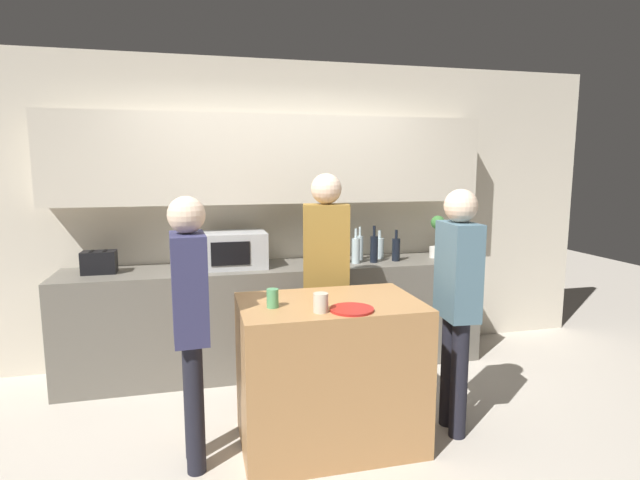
% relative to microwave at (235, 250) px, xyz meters
% --- Properties ---
extents(ground_plane, '(14.00, 14.00, 0.00)m').
position_rel_microwave_xyz_m(ground_plane, '(0.37, -1.40, -1.07)').
color(ground_plane, beige).
extents(back_wall, '(6.40, 0.40, 2.70)m').
position_rel_microwave_xyz_m(back_wall, '(0.37, 0.26, 0.47)').
color(back_wall, beige).
rests_on(back_wall, ground_plane).
extents(back_counter, '(3.60, 0.62, 0.92)m').
position_rel_microwave_xyz_m(back_counter, '(0.37, -0.01, -0.61)').
color(back_counter, '#6B665B').
rests_on(back_counter, ground_plane).
extents(kitchen_island, '(1.12, 0.73, 0.94)m').
position_rel_microwave_xyz_m(kitchen_island, '(0.48, -1.30, -0.60)').
color(kitchen_island, '#B27F4C').
rests_on(kitchen_island, ground_plane).
extents(microwave, '(0.52, 0.39, 0.30)m').
position_rel_microwave_xyz_m(microwave, '(0.00, 0.00, 0.00)').
color(microwave, '#B7BABC').
rests_on(microwave, back_counter).
extents(toaster, '(0.26, 0.16, 0.18)m').
position_rel_microwave_xyz_m(toaster, '(-1.07, 0.00, -0.06)').
color(toaster, black).
rests_on(toaster, back_counter).
extents(potted_plant, '(0.14, 0.14, 0.39)m').
position_rel_microwave_xyz_m(potted_plant, '(1.87, 0.00, 0.05)').
color(potted_plant, silver).
rests_on(potted_plant, back_counter).
extents(bottle_0, '(0.07, 0.07, 0.23)m').
position_rel_microwave_xyz_m(bottle_0, '(0.75, -0.10, -0.06)').
color(bottle_0, silver).
rests_on(bottle_0, back_counter).
extents(bottle_1, '(0.07, 0.07, 0.23)m').
position_rel_microwave_xyz_m(bottle_1, '(0.84, 0.06, -0.06)').
color(bottle_1, black).
rests_on(bottle_1, back_counter).
extents(bottle_2, '(0.07, 0.07, 0.32)m').
position_rel_microwave_xyz_m(bottle_2, '(0.93, -0.07, -0.03)').
color(bottle_2, '#194723').
rests_on(bottle_2, back_counter).
extents(bottle_3, '(0.07, 0.07, 0.31)m').
position_rel_microwave_xyz_m(bottle_3, '(1.05, -0.09, -0.03)').
color(bottle_3, silver).
rests_on(bottle_3, back_counter).
extents(bottle_4, '(0.06, 0.06, 0.30)m').
position_rel_microwave_xyz_m(bottle_4, '(1.13, 0.07, -0.03)').
color(bottle_4, silver).
rests_on(bottle_4, back_counter).
extents(bottle_5, '(0.07, 0.07, 0.33)m').
position_rel_microwave_xyz_m(bottle_5, '(1.22, -0.09, -0.02)').
color(bottle_5, black).
rests_on(bottle_5, back_counter).
extents(bottle_6, '(0.08, 0.08, 0.26)m').
position_rel_microwave_xyz_m(bottle_6, '(1.34, 0.10, -0.05)').
color(bottle_6, silver).
rests_on(bottle_6, back_counter).
extents(bottle_7, '(0.07, 0.07, 0.28)m').
position_rel_microwave_xyz_m(bottle_7, '(1.43, -0.07, -0.04)').
color(bottle_7, black).
rests_on(bottle_7, back_counter).
extents(plate_on_island, '(0.26, 0.26, 0.01)m').
position_rel_microwave_xyz_m(plate_on_island, '(0.56, -1.53, -0.13)').
color(plate_on_island, red).
rests_on(plate_on_island, kitchen_island).
extents(cup_0, '(0.07, 0.07, 0.11)m').
position_rel_microwave_xyz_m(cup_0, '(0.12, -1.35, -0.08)').
color(cup_0, '#57A66A').
rests_on(cup_0, kitchen_island).
extents(cup_1, '(0.09, 0.09, 0.11)m').
position_rel_microwave_xyz_m(cup_1, '(0.37, -1.51, -0.08)').
color(cup_1, beige).
rests_on(cup_1, kitchen_island).
extents(person_left, '(0.22, 0.35, 1.63)m').
position_rel_microwave_xyz_m(person_left, '(1.33, -1.37, -0.10)').
color(person_left, black).
rests_on(person_left, ground_plane).
extents(person_center, '(0.37, 0.26, 1.72)m').
position_rel_microwave_xyz_m(person_center, '(0.62, -0.68, -0.04)').
color(person_center, black).
rests_on(person_center, ground_plane).
extents(person_right, '(0.21, 0.35, 1.61)m').
position_rel_microwave_xyz_m(person_right, '(-0.36, -1.36, -0.12)').
color(person_right, black).
rests_on(person_right, ground_plane).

